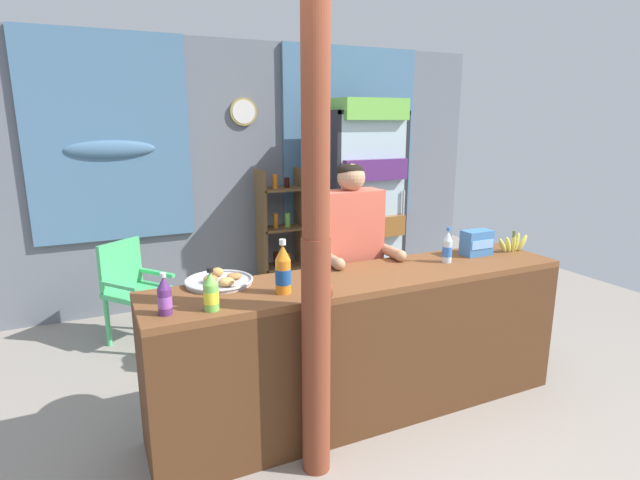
# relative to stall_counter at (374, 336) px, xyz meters

# --- Properties ---
(ground_plane) EXTENTS (7.74, 7.74, 0.00)m
(ground_plane) POSITION_rel_stall_counter_xyz_m (0.02, 0.79, -0.56)
(ground_plane) COLOR gray
(back_wall_curtained) EXTENTS (5.43, 0.22, 2.61)m
(back_wall_curtained) POSITION_rel_stall_counter_xyz_m (0.02, 2.62, 0.79)
(back_wall_curtained) COLOR slate
(back_wall_curtained) RESTS_ON ground
(stall_counter) EXTENTS (2.68, 0.57, 0.92)m
(stall_counter) POSITION_rel_stall_counter_xyz_m (0.00, 0.00, 0.00)
(stall_counter) COLOR brown
(stall_counter) RESTS_ON ground
(timber_post) EXTENTS (0.17, 0.15, 2.57)m
(timber_post) POSITION_rel_stall_counter_xyz_m (-0.51, -0.27, 0.67)
(timber_post) COLOR brown
(timber_post) RESTS_ON ground
(drink_fridge) EXTENTS (0.79, 0.70, 2.05)m
(drink_fridge) POSITION_rel_stall_counter_xyz_m (1.02, 2.00, 0.56)
(drink_fridge) COLOR #232328
(drink_fridge) RESTS_ON ground
(bottle_shelf_rack) EXTENTS (0.48, 0.28, 1.36)m
(bottle_shelf_rack) POSITION_rel_stall_counter_xyz_m (0.30, 2.35, 0.14)
(bottle_shelf_rack) COLOR brown
(bottle_shelf_rack) RESTS_ON ground
(plastic_lawn_chair) EXTENTS (0.62, 0.62, 0.86)m
(plastic_lawn_chair) POSITION_rel_stall_counter_xyz_m (-1.23, 1.87, -0.07)
(plastic_lawn_chair) COLOR #4CC675
(plastic_lawn_chair) RESTS_ON ground
(shopkeeper) EXTENTS (0.54, 0.42, 1.56)m
(shopkeeper) POSITION_rel_stall_counter_xyz_m (0.13, 0.54, 0.43)
(shopkeeper) COLOR #28282D
(shopkeeper) RESTS_ON ground
(soda_bottle_orange_soda) EXTENTS (0.09, 0.09, 0.30)m
(soda_bottle_orange_soda) POSITION_rel_stall_counter_xyz_m (-0.57, 0.02, 0.49)
(soda_bottle_orange_soda) COLOR orange
(soda_bottle_orange_soda) RESTS_ON stall_counter
(soda_bottle_grape_soda) EXTENTS (0.07, 0.07, 0.21)m
(soda_bottle_grape_soda) POSITION_rel_stall_counter_xyz_m (-1.21, -0.03, 0.45)
(soda_bottle_grape_soda) COLOR #56286B
(soda_bottle_grape_soda) RESTS_ON stall_counter
(soda_bottle_water) EXTENTS (0.06, 0.06, 0.24)m
(soda_bottle_water) POSITION_rel_stall_counter_xyz_m (0.63, 0.13, 0.46)
(soda_bottle_water) COLOR silver
(soda_bottle_water) RESTS_ON stall_counter
(soda_bottle_lime_soda) EXTENTS (0.08, 0.08, 0.22)m
(soda_bottle_lime_soda) POSITION_rel_stall_counter_xyz_m (-0.99, -0.07, 0.45)
(soda_bottle_lime_soda) COLOR #75C64C
(soda_bottle_lime_soda) RESTS_ON stall_counter
(snack_box_biscuit) EXTENTS (0.21, 0.12, 0.18)m
(snack_box_biscuit) POSITION_rel_stall_counter_xyz_m (0.94, 0.19, 0.45)
(snack_box_biscuit) COLOR #3D75B7
(snack_box_biscuit) RESTS_ON stall_counter
(pastry_tray) EXTENTS (0.40, 0.40, 0.07)m
(pastry_tray) POSITION_rel_stall_counter_xyz_m (-0.85, 0.32, 0.38)
(pastry_tray) COLOR #BCBCC1
(pastry_tray) RESTS_ON stall_counter
(banana_bunch) EXTENTS (0.27, 0.05, 0.16)m
(banana_bunch) POSITION_rel_stall_counter_xyz_m (1.24, 0.15, 0.42)
(banana_bunch) COLOR #CCC14C
(banana_bunch) RESTS_ON stall_counter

